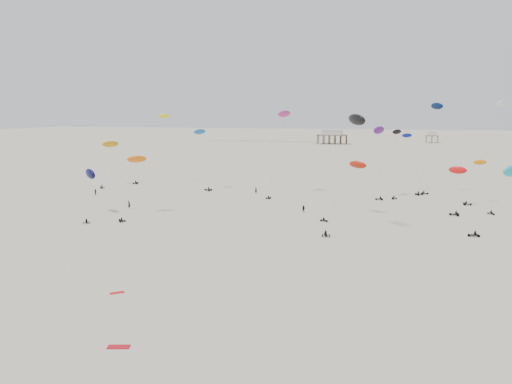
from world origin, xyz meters
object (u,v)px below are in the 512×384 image
(pavilion_main, at_px, (332,138))
(rig_8, at_px, (457,182))
(rig_0, at_px, (499,131))
(rig_3, at_px, (109,150))
(spectator_0, at_px, (129,208))
(pavilion_small, at_px, (432,138))

(pavilion_main, bearing_deg, rig_8, -77.28)
(rig_0, height_order, rig_3, rig_0)
(pavilion_main, height_order, rig_0, rig_0)
(pavilion_main, xyz_separation_m, rig_0, (60.45, -231.57, 14.36))
(pavilion_main, xyz_separation_m, spectator_0, (-24.13, -251.32, -4.22))
(pavilion_small, distance_m, rig_8, 261.62)
(rig_3, bearing_deg, pavilion_main, -125.34)
(pavilion_small, bearing_deg, rig_8, -93.92)
(pavilion_small, xyz_separation_m, rig_3, (-118.58, -247.74, 7.40))
(rig_8, relative_size, spectator_0, 7.92)
(rig_3, distance_m, rig_8, 101.69)
(pavilion_main, bearing_deg, rig_3, -102.58)
(pavilion_main, xyz_separation_m, rig_3, (-48.58, -217.74, 6.66))
(rig_0, bearing_deg, spectator_0, -12.96)
(pavilion_main, height_order, pavilion_small, pavilion_main)
(rig_0, xyz_separation_m, rig_8, (-8.32, 0.58, -12.36))
(rig_0, bearing_deg, rig_8, -30.08)
(pavilion_main, height_order, spectator_0, pavilion_main)
(rig_3, bearing_deg, rig_0, 150.01)
(pavilion_small, xyz_separation_m, spectator_0, (-94.13, -281.32, -3.49))
(pavilion_main, height_order, rig_8, rig_8)
(pavilion_main, distance_m, pavilion_small, 76.16)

